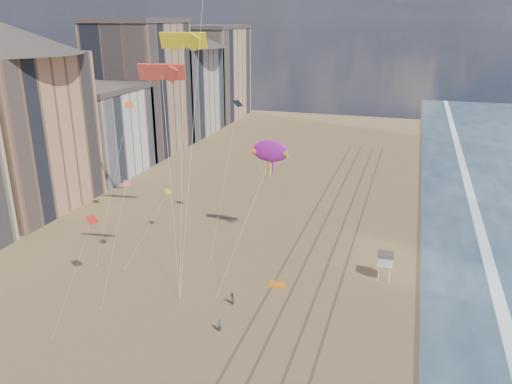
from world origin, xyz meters
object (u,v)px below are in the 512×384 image
show_kite (271,151)px  kite_flyer_b (232,299)px  lifeguard_stand (385,260)px  grounded_kite (277,284)px  kite_flyer_a (220,325)px

show_kite → kite_flyer_b: size_ratio=13.68×
lifeguard_stand → kite_flyer_b: (-15.08, -10.49, -1.85)m
grounded_kite → show_kite: (-3.98, 10.84, 12.74)m
show_kite → kite_flyer_a: size_ratio=12.90×
show_kite → kite_flyer_b: 20.21m
grounded_kite → kite_flyer_b: bearing=-122.9°
lifeguard_stand → kite_flyer_b: size_ratio=2.33×
show_kite → kite_flyer_a: 24.39m
grounded_kite → kite_flyer_b: kite_flyer_b is taller
lifeguard_stand → grounded_kite: 12.93m
kite_flyer_a → kite_flyer_b: 5.03m
kite_flyer_a → kite_flyer_b: size_ratio=1.06×
lifeguard_stand → kite_flyer_b: 18.47m
lifeguard_stand → show_kite: (-15.57, 5.67, 10.28)m
show_kite → kite_flyer_b: show_kite is taller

